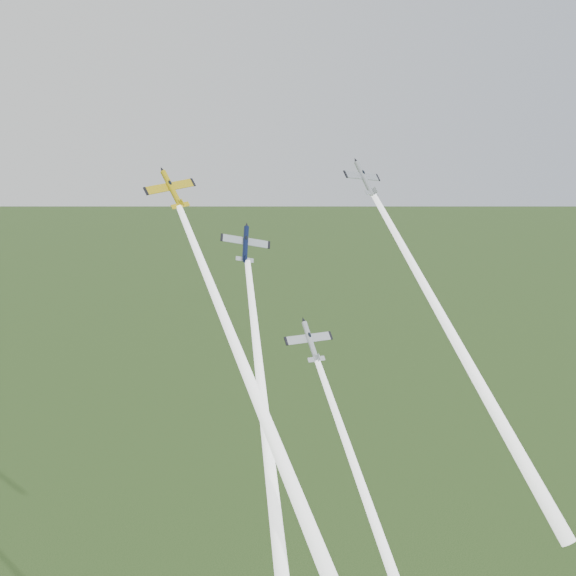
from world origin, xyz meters
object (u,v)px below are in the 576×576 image
object	(u,v)px
plane_yellow	(172,189)
plane_silver_right	(364,178)
plane_navy	(246,244)
plane_silver_low	(310,341)

from	to	relation	value
plane_yellow	plane_silver_right	distance (m)	32.62
plane_yellow	plane_navy	world-z (taller)	plane_yellow
plane_navy	plane_silver_low	xyz separation A→B (m)	(8.05, -7.82, -15.14)
plane_silver_right	plane_silver_low	distance (m)	28.96
plane_silver_right	plane_yellow	bearing A→B (deg)	158.79
plane_navy	plane_silver_low	distance (m)	18.85
plane_silver_right	plane_silver_low	bearing A→B (deg)	-171.55
plane_navy	plane_silver_right	world-z (taller)	plane_silver_right
plane_yellow	plane_navy	xyz separation A→B (m)	(11.75, 0.10, -9.19)
plane_navy	plane_silver_low	bearing A→B (deg)	-32.54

